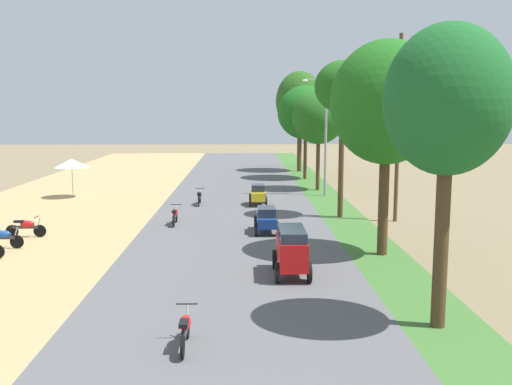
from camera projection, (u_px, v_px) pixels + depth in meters
parked_motorbike_sixth at (2, 237)px, 23.78m from camera, size 1.80×0.54×0.94m
parked_motorbike_seventh at (26, 226)px, 25.88m from camera, size 1.80×0.54×0.94m
vendor_umbrella at (72, 163)px, 37.24m from camera, size 2.20×2.20×2.52m
median_tree_nearest at (448, 102)px, 14.49m from camera, size 3.24×3.24×7.87m
median_tree_second at (387, 103)px, 22.06m from camera, size 4.33×4.33×8.35m
median_tree_third at (343, 88)px, 29.86m from camera, size 2.93×2.93×8.22m
median_tree_fourth at (319, 118)px, 40.33m from camera, size 3.68×3.68×6.96m
median_tree_fifth at (306, 113)px, 46.85m from camera, size 4.58×4.58×7.61m
median_tree_sixth at (300, 102)px, 52.46m from camera, size 4.39×4.39×9.12m
streetlamp_near at (326, 128)px, 37.81m from camera, size 3.16×0.20×7.75m
streetlamp_mid at (298, 118)px, 56.70m from camera, size 3.16×0.20×8.37m
utility_pole_near at (398, 125)px, 29.24m from camera, size 1.80×0.20×9.51m
car_van_red at (291, 249)px, 19.80m from camera, size 1.19×2.41×1.67m
car_sedan_blue at (266, 218)px, 26.80m from camera, size 1.10×2.26×1.19m
car_hatchback_yellow at (258, 194)px, 34.45m from camera, size 1.04×2.00×1.23m
motorbike_ahead_second at (185, 328)px, 13.86m from camera, size 0.54×1.80×0.94m
motorbike_ahead_third at (175, 215)px, 28.66m from camera, size 0.54×1.80×0.94m
motorbike_ahead_fourth at (199, 196)px, 34.61m from camera, size 0.54×1.80×0.94m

